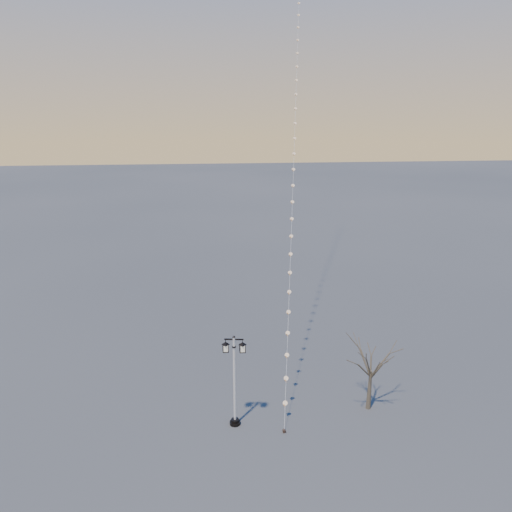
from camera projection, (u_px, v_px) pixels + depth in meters
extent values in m
plane|color=#424343|center=(276.00, 425.00, 26.87)|extent=(300.00, 300.00, 0.00)
cylinder|color=black|center=(235.00, 423.00, 26.90)|extent=(0.60, 0.60, 0.17)
cylinder|color=black|center=(235.00, 420.00, 26.86)|extent=(0.43, 0.43, 0.15)
cylinder|color=silver|center=(234.00, 379.00, 26.14)|extent=(0.14, 0.14, 4.99)
cylinder|color=black|center=(234.00, 347.00, 25.61)|extent=(0.21, 0.21, 0.06)
cube|color=black|center=(234.00, 339.00, 25.49)|extent=(1.01, 0.21, 0.06)
sphere|color=black|center=(234.00, 337.00, 25.45)|extent=(0.15, 0.15, 0.15)
pyramid|color=black|center=(225.00, 342.00, 25.55)|extent=(0.47, 0.47, 0.15)
cube|color=beige|center=(226.00, 348.00, 25.64)|extent=(0.28, 0.28, 0.36)
cube|color=black|center=(226.00, 351.00, 25.69)|extent=(0.32, 0.32, 0.04)
pyramid|color=black|center=(242.00, 342.00, 25.52)|extent=(0.47, 0.47, 0.15)
cube|color=beige|center=(242.00, 348.00, 25.61)|extent=(0.28, 0.28, 0.36)
cube|color=black|center=(243.00, 351.00, 25.67)|extent=(0.32, 0.32, 0.04)
cone|color=#4D4230|center=(369.00, 390.00, 28.06)|extent=(0.29, 0.29, 2.43)
cylinder|color=black|center=(284.00, 431.00, 26.21)|extent=(0.18, 0.18, 0.18)
cylinder|color=black|center=(284.00, 431.00, 26.20)|extent=(0.03, 0.03, 0.22)
cone|color=orange|center=(295.00, 117.00, 39.50)|extent=(0.07, 0.07, 0.25)
cylinder|color=white|center=(284.00, 424.00, 26.09)|extent=(0.01, 0.01, 0.70)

